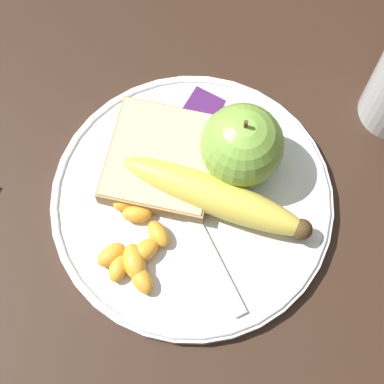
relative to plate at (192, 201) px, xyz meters
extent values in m
plane|color=#332116|center=(0.00, 0.00, -0.01)|extent=(3.00, 3.00, 0.00)
cylinder|color=silver|center=(0.00, 0.00, 0.00)|extent=(0.28, 0.28, 0.01)
torus|color=silver|center=(0.00, 0.00, 0.00)|extent=(0.27, 0.27, 0.01)
sphere|color=#84BC47|center=(0.06, -0.02, 0.04)|extent=(0.08, 0.08, 0.08)
cylinder|color=brown|center=(0.06, -0.02, 0.09)|extent=(0.00, 0.00, 0.01)
ellipsoid|color=#E0CC4C|center=(0.01, -0.02, 0.02)|extent=(0.06, 0.19, 0.04)
sphere|color=#473319|center=(0.02, -0.11, 0.02)|extent=(0.02, 0.02, 0.02)
cube|color=#AB8751|center=(0.02, 0.04, 0.02)|extent=(0.13, 0.13, 0.02)
cube|color=beige|center=(0.02, 0.04, 0.02)|extent=(0.13, 0.13, 0.02)
cube|color=silver|center=(-0.04, -0.04, 0.01)|extent=(0.08, 0.11, 0.00)
cube|color=silver|center=(0.01, 0.03, 0.01)|extent=(0.05, 0.06, 0.00)
cube|color=silver|center=(0.08, 0.03, 0.01)|extent=(0.04, 0.03, 0.02)
cube|color=#4C1E60|center=(0.08, 0.03, 0.02)|extent=(0.04, 0.03, 0.00)
ellipsoid|color=#F9A32D|center=(-0.05, 0.01, 0.01)|extent=(0.03, 0.03, 0.02)
ellipsoid|color=#F9A32D|center=(-0.09, 0.04, 0.01)|extent=(0.03, 0.03, 0.02)
ellipsoid|color=#F9A32D|center=(-0.07, 0.01, 0.01)|extent=(0.03, 0.03, 0.02)
ellipsoid|color=#F9A32D|center=(-0.02, 0.05, 0.01)|extent=(0.04, 0.03, 0.02)
ellipsoid|color=#F9A32D|center=(-0.08, 0.01, 0.01)|extent=(0.04, 0.04, 0.02)
ellipsoid|color=#F9A32D|center=(-0.04, 0.04, 0.01)|extent=(0.03, 0.03, 0.02)
ellipsoid|color=#F9A32D|center=(-0.09, 0.00, 0.01)|extent=(0.03, 0.03, 0.02)
ellipsoid|color=#F9A32D|center=(-0.03, 0.05, 0.01)|extent=(0.04, 0.03, 0.02)
ellipsoid|color=#F9A32D|center=(-0.09, 0.02, 0.01)|extent=(0.03, 0.02, 0.02)
camera|label=1|loc=(-0.18, -0.10, 0.59)|focal=60.00mm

